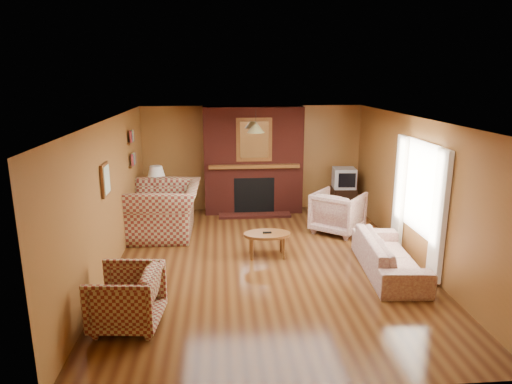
{
  "coord_description": "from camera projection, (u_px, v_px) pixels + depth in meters",
  "views": [
    {
      "loc": [
        -0.76,
        -7.1,
        3.07
      ],
      "look_at": [
        -0.13,
        0.6,
        1.08
      ],
      "focal_mm": 32.0,
      "sensor_mm": 36.0,
      "label": 1
    }
  ],
  "objects": [
    {
      "name": "wall_left",
      "position": [
        110.0,
        197.0,
        7.18
      ],
      "size": [
        0.0,
        6.5,
        6.5
      ],
      "primitive_type": "plane",
      "rotation": [
        1.57,
        0.0,
        1.57
      ],
      "color": "brown",
      "rests_on": "floor"
    },
    {
      "name": "window_right",
      "position": [
        419.0,
        198.0,
        7.39
      ],
      "size": [
        0.1,
        1.85,
        2.0
      ],
      "color": "beige",
      "rests_on": "wall_right"
    },
    {
      "name": "floor",
      "position": [
        267.0,
        263.0,
        7.68
      ],
      "size": [
        6.5,
        6.5,
        0.0
      ],
      "primitive_type": "plane",
      "color": "#42210E",
      "rests_on": "ground"
    },
    {
      "name": "bookshelf",
      "position": [
        133.0,
        149.0,
        8.9
      ],
      "size": [
        0.09,
        0.55,
        0.71
      ],
      "color": "brown",
      "rests_on": "wall_left"
    },
    {
      "name": "floral_sofa",
      "position": [
        389.0,
        255.0,
        7.24
      ],
      "size": [
        0.92,
        2.03,
        0.58
      ],
      "primitive_type": "imported",
      "rotation": [
        0.0,
        0.0,
        1.49
      ],
      "color": "beige",
      "rests_on": "floor"
    },
    {
      "name": "coffee_table",
      "position": [
        267.0,
        236.0,
        7.87
      ],
      "size": [
        0.81,
        0.5,
        0.44
      ],
      "color": "brown",
      "rests_on": "floor"
    },
    {
      "name": "fireplace",
      "position": [
        253.0,
        161.0,
        10.26
      ],
      "size": [
        2.2,
        0.82,
        2.4
      ],
      "color": "#4E1811",
      "rests_on": "floor"
    },
    {
      "name": "tv_stand",
      "position": [
        343.0,
        200.0,
        10.47
      ],
      "size": [
        0.53,
        0.48,
        0.57
      ],
      "primitive_type": "cube",
      "rotation": [
        0.0,
        0.0,
        0.0
      ],
      "color": "black",
      "rests_on": "floor"
    },
    {
      "name": "pendant_light",
      "position": [
        256.0,
        128.0,
        9.4
      ],
      "size": [
        0.36,
        0.36,
        0.48
      ],
      "color": "black",
      "rests_on": "ceiling"
    },
    {
      "name": "plaid_armchair",
      "position": [
        126.0,
        298.0,
        5.66
      ],
      "size": [
        0.91,
        0.89,
        0.76
      ],
      "primitive_type": "imported",
      "rotation": [
        0.0,
        0.0,
        -1.67
      ],
      "color": "maroon",
      "rests_on": "floor"
    },
    {
      "name": "plaid_loveseat",
      "position": [
        165.0,
        210.0,
        8.95
      ],
      "size": [
        1.38,
        1.57,
        1.0
      ],
      "primitive_type": "imported",
      "rotation": [
        0.0,
        0.0,
        -1.59
      ],
      "color": "maroon",
      "rests_on": "floor"
    },
    {
      "name": "ceiling",
      "position": [
        268.0,
        119.0,
        7.08
      ],
      "size": [
        6.5,
        6.5,
        0.0
      ],
      "primitive_type": "plane",
      "rotation": [
        3.14,
        0.0,
        0.0
      ],
      "color": "white",
      "rests_on": "wall_back"
    },
    {
      "name": "table_lamp",
      "position": [
        157.0,
        179.0,
        9.65
      ],
      "size": [
        0.39,
        0.39,
        0.64
      ],
      "color": "silver",
      "rests_on": "side_table"
    },
    {
      "name": "wall_right",
      "position": [
        417.0,
        191.0,
        7.57
      ],
      "size": [
        0.0,
        6.5,
        6.5
      ],
      "primitive_type": "plane",
      "rotation": [
        1.57,
        0.0,
        -1.57
      ],
      "color": "brown",
      "rests_on": "floor"
    },
    {
      "name": "wall_back",
      "position": [
        253.0,
        158.0,
        10.51
      ],
      "size": [
        6.5,
        0.0,
        6.5
      ],
      "primitive_type": "plane",
      "rotation": [
        1.57,
        0.0,
        0.0
      ],
      "color": "brown",
      "rests_on": "floor"
    },
    {
      "name": "crt_tv",
      "position": [
        344.0,
        178.0,
        10.33
      ],
      "size": [
        0.53,
        0.53,
        0.45
      ],
      "color": "#A3A6AB",
      "rests_on": "tv_stand"
    },
    {
      "name": "botanical_print",
      "position": [
        105.0,
        180.0,
        6.81
      ],
      "size": [
        0.05,
        0.4,
        0.5
      ],
      "color": "brown",
      "rests_on": "wall_left"
    },
    {
      "name": "wall_front",
      "position": [
        304.0,
        282.0,
        4.24
      ],
      "size": [
        6.5,
        0.0,
        6.5
      ],
      "primitive_type": "plane",
      "rotation": [
        -1.57,
        0.0,
        0.0
      ],
      "color": "brown",
      "rests_on": "floor"
    },
    {
      "name": "side_table",
      "position": [
        158.0,
        208.0,
        9.81
      ],
      "size": [
        0.45,
        0.45,
        0.57
      ],
      "primitive_type": "cube",
      "rotation": [
        0.0,
        0.0,
        -0.05
      ],
      "color": "brown",
      "rests_on": "floor"
    },
    {
      "name": "floral_armchair",
      "position": [
        338.0,
        212.0,
        9.09
      ],
      "size": [
        1.26,
        1.26,
        0.83
      ],
      "primitive_type": "imported",
      "rotation": [
        0.0,
        0.0,
        2.47
      ],
      "color": "beige",
      "rests_on": "floor"
    }
  ]
}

